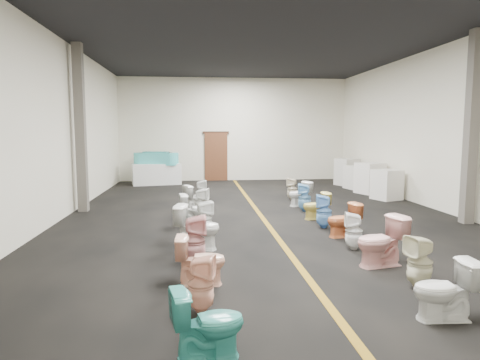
% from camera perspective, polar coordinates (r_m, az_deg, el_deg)
% --- Properties ---
extents(floor, '(16.00, 16.00, 0.00)m').
position_cam_1_polar(floor, '(11.28, 2.69, -4.63)').
color(floor, black).
rests_on(floor, ground).
extents(ceiling, '(16.00, 16.00, 0.00)m').
position_cam_1_polar(ceiling, '(11.30, 2.82, 18.36)').
color(ceiling, black).
rests_on(ceiling, ground).
extents(wall_back, '(10.00, 0.00, 10.00)m').
position_cam_1_polar(wall_back, '(19.01, -0.81, 6.75)').
color(wall_back, beige).
rests_on(wall_back, ground).
extents(wall_front, '(10.00, 0.00, 10.00)m').
position_cam_1_polar(wall_front, '(3.36, 23.37, 7.08)').
color(wall_front, beige).
rests_on(wall_front, ground).
extents(wall_left, '(0.00, 16.00, 16.00)m').
position_cam_1_polar(wall_left, '(11.45, -23.00, 6.36)').
color(wall_left, beige).
rests_on(wall_left, ground).
extents(wall_right, '(0.00, 16.00, 16.00)m').
position_cam_1_polar(wall_right, '(12.79, 25.64, 6.20)').
color(wall_right, beige).
rests_on(wall_right, ground).
extents(aisle_stripe, '(0.12, 15.60, 0.01)m').
position_cam_1_polar(aisle_stripe, '(11.28, 2.69, -4.62)').
color(aisle_stripe, '#825D13').
rests_on(aisle_stripe, floor).
extents(back_door, '(1.00, 0.10, 2.10)m').
position_cam_1_polar(back_door, '(18.94, -3.21, 3.11)').
color(back_door, '#562D19').
rests_on(back_door, floor).
extents(door_frame, '(1.15, 0.08, 0.10)m').
position_cam_1_polar(door_frame, '(18.91, -3.23, 6.35)').
color(door_frame, '#331C11').
rests_on(door_frame, back_door).
extents(column_left, '(0.25, 0.25, 4.50)m').
position_cam_1_polar(column_left, '(12.35, -20.51, 6.44)').
color(column_left, '#59544C').
rests_on(column_left, floor).
extents(column_right, '(0.25, 0.25, 4.50)m').
position_cam_1_polar(column_right, '(11.39, 28.49, 6.09)').
color(column_right, '#59544C').
rests_on(column_right, floor).
extents(display_table, '(2.08, 1.33, 0.86)m').
position_cam_1_polar(display_table, '(17.92, -11.08, 0.80)').
color(display_table, white).
rests_on(display_table, floor).
extents(bathtub, '(1.84, 0.87, 0.55)m').
position_cam_1_polar(bathtub, '(17.87, -11.12, 2.85)').
color(bathtub, '#42BEC0').
rests_on(bathtub, display_table).
extents(appliance_crate_a, '(0.96, 0.96, 0.96)m').
position_cam_1_polar(appliance_crate_a, '(14.45, 18.98, -0.59)').
color(appliance_crate_a, silver).
rests_on(appliance_crate_a, floor).
extents(appliance_crate_b, '(1.01, 1.01, 1.08)m').
position_cam_1_polar(appliance_crate_b, '(15.68, 16.92, 0.24)').
color(appliance_crate_b, white).
rests_on(appliance_crate_b, floor).
extents(appliance_crate_c, '(0.90, 0.90, 0.87)m').
position_cam_1_polar(appliance_crate_c, '(16.82, 15.32, 0.35)').
color(appliance_crate_c, silver).
rests_on(appliance_crate_c, floor).
extents(appliance_crate_d, '(0.98, 0.98, 1.07)m').
position_cam_1_polar(appliance_crate_d, '(17.82, 14.09, 1.05)').
color(appliance_crate_d, beige).
rests_on(appliance_crate_d, floor).
extents(toilet_left_0, '(0.77, 0.54, 0.71)m').
position_cam_1_polar(toilet_left_0, '(4.32, -4.27, -18.54)').
color(toilet_left_0, teal).
rests_on(toilet_left_0, floor).
extents(toilet_left_1, '(0.39, 0.38, 0.71)m').
position_cam_1_polar(toilet_left_1, '(5.31, -5.22, -13.67)').
color(toilet_left_1, '#F8B79B').
rests_on(toilet_left_1, floor).
extents(toilet_left_2, '(0.72, 0.43, 0.71)m').
position_cam_1_polar(toilet_left_2, '(6.22, -5.26, -10.61)').
color(toilet_left_2, '#FCBB9C').
rests_on(toilet_left_2, floor).
extents(toilet_left_3, '(0.40, 0.39, 0.83)m').
position_cam_1_polar(toilet_left_3, '(7.05, -6.13, -8.04)').
color(toilet_left_3, '#D79695').
rests_on(toilet_left_3, floor).
extents(toilet_left_4, '(0.90, 0.63, 0.83)m').
position_cam_1_polar(toilet_left_4, '(7.99, -5.68, -6.28)').
color(toilet_left_4, white).
rests_on(toilet_left_4, floor).
extents(toilet_left_5, '(0.41, 0.41, 0.75)m').
position_cam_1_polar(toilet_left_5, '(8.91, -4.82, -5.20)').
color(toilet_left_5, white).
rests_on(toilet_left_5, floor).
extents(toilet_left_6, '(0.80, 0.53, 0.76)m').
position_cam_1_polar(toilet_left_6, '(9.90, -5.89, -4.00)').
color(toilet_left_6, white).
rests_on(toilet_left_6, floor).
extents(toilet_left_7, '(0.42, 0.41, 0.76)m').
position_cam_1_polar(toilet_left_7, '(10.77, -5.16, -3.12)').
color(toilet_left_7, white).
rests_on(toilet_left_7, floor).
extents(toilet_left_8, '(0.82, 0.67, 0.73)m').
position_cam_1_polar(toilet_left_8, '(11.76, -5.71, -2.39)').
color(toilet_left_8, white).
rests_on(toilet_left_8, floor).
extents(toilet_left_9, '(0.35, 0.34, 0.74)m').
position_cam_1_polar(toilet_left_9, '(12.72, -5.24, -1.68)').
color(toilet_left_9, silver).
rests_on(toilet_left_9, floor).
extents(toilet_right_1, '(0.73, 0.44, 0.72)m').
position_cam_1_polar(toilet_right_1, '(5.61, 25.61, -13.10)').
color(toilet_right_1, silver).
rests_on(toilet_right_1, floor).
extents(toilet_right_2, '(0.42, 0.41, 0.76)m').
position_cam_1_polar(toilet_right_2, '(6.53, 22.85, -10.06)').
color(toilet_right_2, beige).
rests_on(toilet_right_2, floor).
extents(toilet_right_3, '(0.89, 0.63, 0.83)m').
position_cam_1_polar(toilet_right_3, '(7.34, 18.27, -7.77)').
color(toilet_right_3, beige).
rests_on(toilet_right_3, floor).
extents(toilet_right_4, '(0.38, 0.38, 0.70)m').
position_cam_1_polar(toilet_right_4, '(8.20, 14.93, -6.61)').
color(toilet_right_4, white).
rests_on(toilet_right_4, floor).
extents(toilet_right_5, '(0.75, 0.51, 0.71)m').
position_cam_1_polar(toilet_right_5, '(9.12, 13.63, -5.22)').
color(toilet_right_5, '#D4713D').
rests_on(toilet_right_5, floor).
extents(toilet_right_6, '(0.43, 0.42, 0.77)m').
position_cam_1_polar(toilet_right_6, '(9.85, 11.13, -4.12)').
color(toilet_right_6, '#71ADE7').
rests_on(toilet_right_6, floor).
extents(toilet_right_7, '(0.70, 0.44, 0.68)m').
position_cam_1_polar(toilet_right_7, '(10.79, 10.12, -3.41)').
color(toilet_right_7, '#F1D862').
rests_on(toilet_right_7, floor).
extents(toilet_right_8, '(0.44, 0.43, 0.77)m').
position_cam_1_polar(toilet_right_8, '(11.79, 8.61, -2.31)').
color(toilet_right_8, '#7AB7E5').
rests_on(toilet_right_8, floor).
extents(toilet_right_9, '(0.80, 0.63, 0.71)m').
position_cam_1_polar(toilet_right_9, '(12.63, 7.95, -1.84)').
color(toilet_right_9, white).
rests_on(toilet_right_9, floor).
extents(toilet_right_10, '(0.43, 0.42, 0.72)m').
position_cam_1_polar(toilet_right_10, '(13.66, 6.98, -1.18)').
color(toilet_right_10, beige).
rests_on(toilet_right_10, floor).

